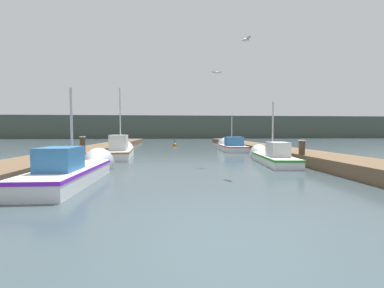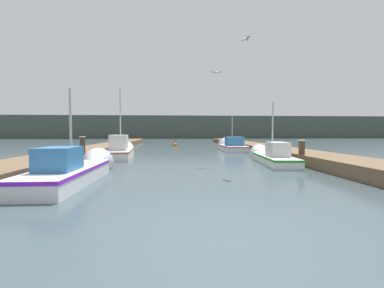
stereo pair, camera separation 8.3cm
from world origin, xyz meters
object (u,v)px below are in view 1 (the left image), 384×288
fishing_boat_0 (77,170)px  fishing_boat_3 (231,146)px  channel_buoy (175,145)px  seagull_lead (217,73)px  fishing_boat_1 (270,156)px  fishing_boat_2 (121,150)px  mooring_piling_0 (302,153)px  seagull_1 (246,40)px  mooring_piling_1 (83,150)px

fishing_boat_0 → fishing_boat_3: size_ratio=1.03×
channel_buoy → seagull_lead: bearing=-82.9°
fishing_boat_3 → seagull_lead: (-2.90, -9.34, 4.31)m
fishing_boat_1 → channel_buoy: (-5.09, 15.82, -0.20)m
fishing_boat_2 → mooring_piling_0: (9.82, -5.01, 0.20)m
fishing_boat_3 → seagull_lead: 10.69m
fishing_boat_0 → seagull_1: bearing=12.3°
mooring_piling_1 → seagull_lead: bearing=-5.6°
fishing_boat_1 → fishing_boat_2: bearing=162.8°
mooring_piling_0 → seagull_lead: seagull_lead is taller
fishing_boat_3 → seagull_lead: bearing=-105.9°
fishing_boat_3 → mooring_piling_1: 13.14m
fishing_boat_0 → fishing_boat_3: 15.77m
fishing_boat_0 → seagull_lead: seagull_lead is taller
fishing_boat_1 → fishing_boat_3: fishing_boat_1 is taller
fishing_boat_3 → channel_buoy: size_ratio=5.74×
fishing_boat_2 → mooring_piling_0: fishing_boat_2 is taller
seagull_lead → seagull_1: size_ratio=0.99×
fishing_boat_3 → mooring_piling_1: (-9.87, -8.66, 0.35)m
seagull_1 → fishing_boat_2: bearing=27.0°
fishing_boat_1 → mooring_piling_0: 1.74m
fishing_boat_1 → channel_buoy: bearing=113.4°
mooring_piling_0 → seagull_lead: bearing=168.5°
fishing_boat_1 → seagull_1: 6.41m
fishing_boat_0 → seagull_lead: size_ratio=10.15×
fishing_boat_3 → channel_buoy: bearing=126.6°
fishing_boat_0 → seagull_1: 8.27m
seagull_lead → seagull_1: (0.75, -2.59, 0.77)m
fishing_boat_1 → channel_buoy: size_ratio=5.98×
fishing_boat_1 → fishing_boat_2: 9.49m
fishing_boat_0 → mooring_piling_1: bearing=106.7°
fishing_boat_2 → fishing_boat_1: bearing=-27.8°
fishing_boat_0 → fishing_boat_3: fishing_boat_0 is taller
mooring_piling_1 → seagull_1: size_ratio=2.56×
mooring_piling_1 → channel_buoy: size_ratio=1.50×
fishing_boat_2 → seagull_lead: (5.68, -4.17, 4.24)m
fishing_boat_1 → fishing_boat_3: bearing=96.6°
fishing_boat_1 → channel_buoy: 16.62m
fishing_boat_2 → fishing_boat_3: 10.02m
fishing_boat_1 → mooring_piling_0: fishing_boat_1 is taller
seagull_1 → seagull_lead: bearing=-0.4°
mooring_piling_0 → fishing_boat_1: bearing=128.9°
seagull_lead → fishing_boat_2: bearing=148.4°
mooring_piling_0 → seagull_1: seagull_1 is taller
fishing_boat_3 → mooring_piling_1: size_ratio=3.82×
fishing_boat_3 → mooring_piling_0: bearing=-81.7°
mooring_piling_1 → channel_buoy: 16.41m
mooring_piling_1 → seagull_lead: seagull_lead is taller
fishing_boat_2 → channel_buoy: size_ratio=6.11×
fishing_boat_1 → mooring_piling_0: bearing=-45.4°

